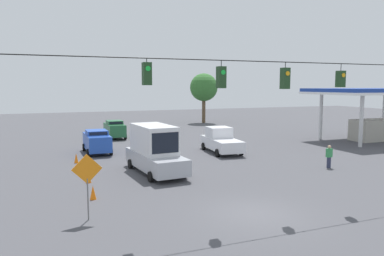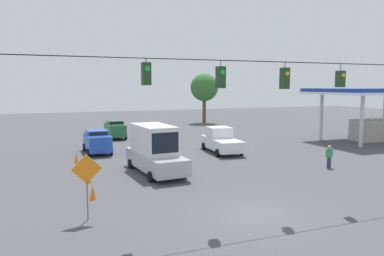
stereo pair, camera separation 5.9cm
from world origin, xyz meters
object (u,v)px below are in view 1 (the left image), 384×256
object	(u,v)px
pedestrian	(329,157)
tree_horizon_left	(204,88)
traffic_cone_fourth	(76,158)
pickup_truck_white_oncoming_far	(221,141)
traffic_cone_third	(83,166)
box_truck_silver_withflow_mid	(155,150)
gas_station	(375,103)
sedan_blue_withflow_far	(97,141)
traffic_cone_second	(88,177)
sedan_green_withflow_deep	(115,129)
overhead_signal_span	(253,106)
work_zone_sign	(87,174)
traffic_cone_nearest	(93,192)

from	to	relation	value
pedestrian	tree_horizon_left	xyz separation A→B (m)	(-4.71, -32.47, 4.61)
traffic_cone_fourth	pedestrian	bearing A→B (deg)	153.03
pickup_truck_white_oncoming_far	traffic_cone_third	size ratio (longest dim) A/B	7.67
pedestrian	box_truck_silver_withflow_mid	bearing A→B (deg)	-15.10
box_truck_silver_withflow_mid	gas_station	world-z (taller)	gas_station
traffic_cone_fourth	gas_station	xyz separation A→B (m)	(-29.73, -0.51, 3.58)
box_truck_silver_withflow_mid	gas_station	xyz separation A→B (m)	(-25.19, -5.59, 2.42)
gas_station	traffic_cone_third	bearing A→B (deg)	6.92
sedan_blue_withflow_far	pedestrian	bearing A→B (deg)	139.95
box_truck_silver_withflow_mid	pedestrian	world-z (taller)	box_truck_silver_withflow_mid
traffic_cone_second	traffic_cone_third	bearing A→B (deg)	-89.92
sedan_green_withflow_deep	gas_station	world-z (taller)	gas_station
overhead_signal_span	traffic_cone_third	distance (m)	13.46
box_truck_silver_withflow_mid	work_zone_sign	size ratio (longest dim) A/B	2.28
box_truck_silver_withflow_mid	pedestrian	distance (m)	12.04
traffic_cone_nearest	sedan_blue_withflow_far	bearing A→B (deg)	-98.48
pickup_truck_white_oncoming_far	tree_horizon_left	world-z (taller)	tree_horizon_left
traffic_cone_nearest	gas_station	distance (m)	31.58
box_truck_silver_withflow_mid	traffic_cone_second	distance (m)	4.64
traffic_cone_nearest	traffic_cone_fourth	size ratio (longest dim) A/B	1.00
traffic_cone_nearest	work_zone_sign	size ratio (longest dim) A/B	0.25
sedan_green_withflow_deep	traffic_cone_nearest	xyz separation A→B (m)	(4.99, 21.73, -0.65)
overhead_signal_span	pedestrian	world-z (taller)	overhead_signal_span
traffic_cone_nearest	work_zone_sign	world-z (taller)	work_zone_sign
traffic_cone_second	pedestrian	size ratio (longest dim) A/B	0.45
traffic_cone_second	gas_station	world-z (taller)	gas_station
overhead_signal_span	pickup_truck_white_oncoming_far	world-z (taller)	overhead_signal_span
traffic_cone_fourth	traffic_cone_third	bearing A→B (deg)	93.20
box_truck_silver_withflow_mid	traffic_cone_fourth	bearing A→B (deg)	-48.25
sedan_blue_withflow_far	box_truck_silver_withflow_mid	distance (m)	9.13
traffic_cone_third	traffic_cone_fourth	distance (m)	3.08
traffic_cone_nearest	overhead_signal_span	bearing A→B (deg)	144.44
traffic_cone_fourth	work_zone_sign	xyz separation A→B (m)	(0.53, 12.47, 1.63)
work_zone_sign	pedestrian	xyz separation A→B (m)	(-16.67, -4.26, -1.20)
sedan_blue_withflow_far	box_truck_silver_withflow_mid	world-z (taller)	box_truck_silver_withflow_mid
sedan_green_withflow_deep	traffic_cone_second	distance (m)	18.95
traffic_cone_fourth	work_zone_sign	world-z (taller)	work_zone_sign
overhead_signal_span	traffic_cone_second	xyz separation A→B (m)	(6.24, -8.00, -4.42)
sedan_blue_withflow_far	traffic_cone_second	world-z (taller)	sedan_blue_withflow_far
sedan_blue_withflow_far	sedan_green_withflow_deep	bearing A→B (deg)	-109.57
sedan_green_withflow_deep	pedestrian	xyz separation A→B (m)	(-11.13, 20.37, -0.22)
pedestrian	traffic_cone_fourth	bearing A→B (deg)	-26.97
pickup_truck_white_oncoming_far	work_zone_sign	bearing A→B (deg)	45.35
traffic_cone_nearest	work_zone_sign	bearing A→B (deg)	79.20
traffic_cone_fourth	pedestrian	distance (m)	18.12
pickup_truck_white_oncoming_far	tree_horizon_left	distance (m)	26.10
traffic_cone_nearest	traffic_cone_second	size ratio (longest dim) A/B	1.00
traffic_cone_second	traffic_cone_fourth	world-z (taller)	same
pickup_truck_white_oncoming_far	sedan_blue_withflow_far	bearing A→B (deg)	-19.64
gas_station	work_zone_sign	bearing A→B (deg)	23.22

